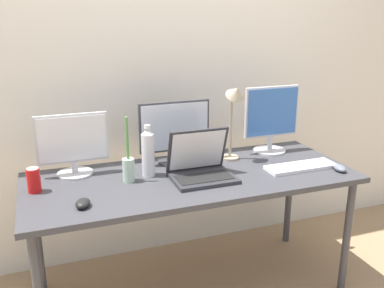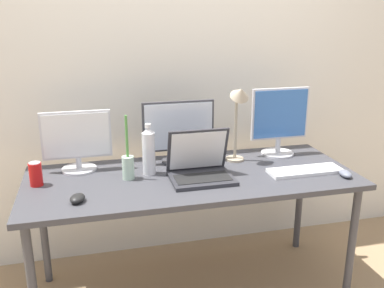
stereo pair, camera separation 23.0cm
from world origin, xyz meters
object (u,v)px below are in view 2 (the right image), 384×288
object	(u,v)px
monitor_left	(77,141)
keyboard_main	(305,171)
mouse_by_laptop	(77,198)
bamboo_vase	(128,165)
soda_can_near_keyboard	(36,174)
laptop_silver	(200,167)
monitor_center	(179,131)
water_bottle	(149,151)
monitor_right	(280,120)
desk_lamp	(239,109)
mouse_by_keyboard	(345,174)
work_desk	(192,185)

from	to	relation	value
monitor_left	keyboard_main	size ratio (longest dim) A/B	0.91
mouse_by_laptop	bamboo_vase	world-z (taller)	bamboo_vase
keyboard_main	soda_can_near_keyboard	size ratio (longest dim) A/B	3.31
laptop_silver	monitor_center	bearing A→B (deg)	101.50
monitor_left	water_bottle	distance (m)	0.41
monitor_center	monitor_right	distance (m)	0.64
laptop_silver	desk_lamp	world-z (taller)	desk_lamp
monitor_center	laptop_silver	size ratio (longest dim) A/B	1.27
monitor_left	keyboard_main	bearing A→B (deg)	-15.71
laptop_silver	bamboo_vase	size ratio (longest dim) A/B	0.95
monitor_right	water_bottle	xyz separation A→B (m)	(-0.84, -0.14, -0.09)
monitor_left	monitor_right	xyz separation A→B (m)	(1.22, -0.01, 0.05)
monitor_right	bamboo_vase	distance (m)	0.99
monitor_right	keyboard_main	size ratio (longest dim) A/B	1.01
mouse_by_keyboard	laptop_silver	bearing A→B (deg)	173.83
water_bottle	soda_can_near_keyboard	xyz separation A→B (m)	(-0.59, -0.02, -0.07)
bamboo_vase	work_desk	bearing A→B (deg)	-5.29
mouse_by_keyboard	mouse_by_laptop	bearing A→B (deg)	-174.19
water_bottle	monitor_right	bearing A→B (deg)	9.64
work_desk	monitor_center	bearing A→B (deg)	95.94
monitor_center	monitor_left	bearing A→B (deg)	179.93
soda_can_near_keyboard	mouse_by_keyboard	bearing A→B (deg)	-9.86
laptop_silver	mouse_by_laptop	bearing A→B (deg)	-166.52
mouse_by_keyboard	bamboo_vase	bearing A→B (deg)	174.09
water_bottle	monitor_left	bearing A→B (deg)	157.99
laptop_silver	bamboo_vase	distance (m)	0.39
desk_lamp	laptop_silver	bearing A→B (deg)	-146.35
mouse_by_laptop	bamboo_vase	size ratio (longest dim) A/B	0.27
mouse_by_keyboard	soda_can_near_keyboard	world-z (taller)	soda_can_near_keyboard
bamboo_vase	laptop_silver	bearing A→B (deg)	-12.12
laptop_silver	work_desk	bearing A→B (deg)	123.70
monitor_left	bamboo_vase	bearing A→B (deg)	-37.45
monitor_left	laptop_silver	xyz separation A→B (m)	(0.64, -0.28, -0.11)
keyboard_main	desk_lamp	world-z (taller)	desk_lamp
work_desk	mouse_by_keyboard	size ratio (longest dim) A/B	18.28
keyboard_main	soda_can_near_keyboard	xyz separation A→B (m)	(-1.44, 0.17, 0.05)
soda_can_near_keyboard	laptop_silver	bearing A→B (deg)	-7.03
mouse_by_laptop	water_bottle	distance (m)	0.49
mouse_by_keyboard	mouse_by_laptop	distance (m)	1.41
monitor_center	work_desk	bearing A→B (deg)	-84.06
monitor_left	water_bottle	size ratio (longest dim) A/B	1.33
monitor_right	keyboard_main	bearing A→B (deg)	-87.95
keyboard_main	bamboo_vase	size ratio (longest dim) A/B	1.19
soda_can_near_keyboard	bamboo_vase	distance (m)	0.47
monitor_center	mouse_by_laptop	bearing A→B (deg)	-143.55
monitor_left	mouse_by_laptop	distance (m)	0.46
keyboard_main	mouse_by_laptop	xyz separation A→B (m)	(-1.23, -0.09, 0.01)
laptop_silver	water_bottle	distance (m)	0.30
monitor_left	mouse_by_keyboard	size ratio (longest dim) A/B	3.87
laptop_silver	keyboard_main	distance (m)	0.60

